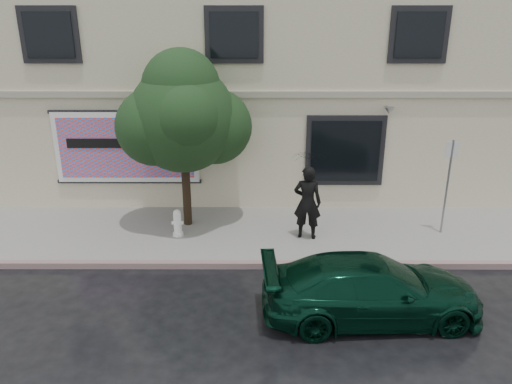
{
  "coord_description": "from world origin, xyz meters",
  "views": [
    {
      "loc": [
        0.62,
        -9.15,
        5.93
      ],
      "look_at": [
        0.6,
        2.2,
        1.69
      ],
      "focal_mm": 35.0,
      "sensor_mm": 36.0,
      "label": 1
    }
  ],
  "objects_px": {
    "car": "(372,289)",
    "street_tree": "(183,119)",
    "fire_hydrant": "(178,223)",
    "pedestrian": "(307,202)"
  },
  "relations": [
    {
      "from": "car",
      "to": "street_tree",
      "type": "xyz_separation_m",
      "value": [
        -4.24,
        4.26,
        2.51
      ]
    },
    {
      "from": "car",
      "to": "fire_hydrant",
      "type": "distance_m",
      "value": 5.63
    },
    {
      "from": "car",
      "to": "fire_hydrant",
      "type": "bearing_deg",
      "value": 48.35
    },
    {
      "from": "car",
      "to": "fire_hydrant",
      "type": "relative_size",
      "value": 5.89
    },
    {
      "from": "pedestrian",
      "to": "fire_hydrant",
      "type": "distance_m",
      "value": 3.49
    },
    {
      "from": "street_tree",
      "to": "fire_hydrant",
      "type": "relative_size",
      "value": 5.96
    },
    {
      "from": "street_tree",
      "to": "fire_hydrant",
      "type": "height_order",
      "value": "street_tree"
    },
    {
      "from": "fire_hydrant",
      "to": "street_tree",
      "type": "bearing_deg",
      "value": 63.63
    },
    {
      "from": "car",
      "to": "street_tree",
      "type": "relative_size",
      "value": 0.99
    },
    {
      "from": "pedestrian",
      "to": "street_tree",
      "type": "relative_size",
      "value": 0.45
    }
  ]
}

